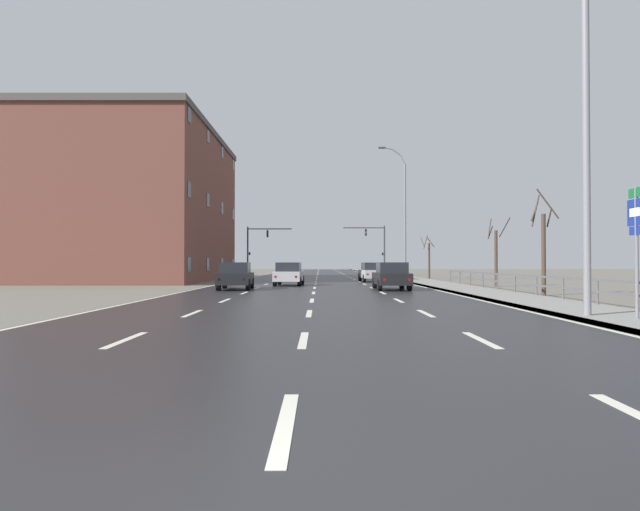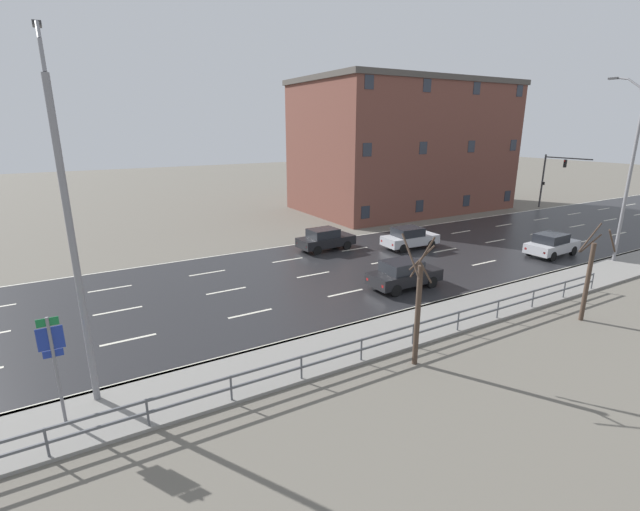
{
  "view_description": "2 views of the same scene",
  "coord_description": "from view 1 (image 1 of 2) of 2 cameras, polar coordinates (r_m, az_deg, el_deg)",
  "views": [
    {
      "loc": [
        0.33,
        -2.95,
        1.54
      ],
      "look_at": [
        0.27,
        46.5,
        2.24
      ],
      "focal_mm": 29.47,
      "sensor_mm": 36.0,
      "label": 1
    },
    {
      "loc": [
        22.0,
        11.27,
        8.57
      ],
      "look_at": [
        0.0,
        24.06,
        1.15
      ],
      "focal_mm": 24.97,
      "sensor_mm": 36.0,
      "label": 2
    }
  ],
  "objects": [
    {
      "name": "bare_tree_near",
      "position": [
        26.94,
        23.14,
        0.77
      ],
      "size": [
        1.12,
        1.17,
        4.99
      ],
      "color": "#423328",
      "rests_on": "ground"
    },
    {
      "name": "guardrail",
      "position": [
        24.97,
        22.51,
        -2.66
      ],
      "size": [
        0.07,
        30.47,
        1.0
      ],
      "color": "#515459",
      "rests_on": "ground"
    },
    {
      "name": "street_lamp_foreground",
      "position": [
        16.48,
        26.53,
        13.73
      ],
      "size": [
        2.47,
        0.24,
        11.53
      ],
      "color": "slate",
      "rests_on": "ground"
    },
    {
      "name": "traffic_signal_left",
      "position": [
        60.06,
        -6.89,
        1.31
      ],
      "size": [
        5.09,
        0.36,
        5.66
      ],
      "color": "#38383A",
      "rests_on": "ground"
    },
    {
      "name": "street_lamp_midground",
      "position": [
        45.56,
        9.11,
        4.38
      ],
      "size": [
        2.36,
        0.24,
        11.52
      ],
      "color": "slate",
      "rests_on": "ground"
    },
    {
      "name": "traffic_signal_right",
      "position": [
        61.98,
        6.25,
        1.38
      ],
      "size": [
        4.94,
        0.36,
        5.93
      ],
      "color": "#38383A",
      "rests_on": "ground"
    },
    {
      "name": "car_mid_centre",
      "position": [
        30.05,
        7.82,
        -2.2
      ],
      "size": [
        1.87,
        4.11,
        1.57
      ],
      "rotation": [
        0.0,
        0.0,
        0.01
      ],
      "color": "black",
      "rests_on": "ground"
    },
    {
      "name": "car_far_right",
      "position": [
        42.92,
        5.74,
        -1.79
      ],
      "size": [
        2.02,
        4.19,
        1.57
      ],
      "rotation": [
        0.0,
        0.0,
        0.06
      ],
      "color": "#B7B7BC",
      "rests_on": "ground"
    },
    {
      "name": "road_asphalt_strip",
      "position": [
        62.96,
        -0.24,
        -2.2
      ],
      "size": [
        14.0,
        120.0,
        0.03
      ],
      "color": "#232326",
      "rests_on": "ground"
    },
    {
      "name": "bare_tree_far",
      "position": [
        53.53,
        11.78,
        -0.29
      ],
      "size": [
        1.21,
        1.38,
        4.35
      ],
      "color": "#423328",
      "rests_on": "ground"
    },
    {
      "name": "highway_sign",
      "position": [
        15.62,
        31.17,
        1.85
      ],
      "size": [
        0.09,
        0.68,
        3.48
      ],
      "color": "slate",
      "rests_on": "ground"
    },
    {
      "name": "brick_building",
      "position": [
        48.87,
        -18.74,
        5.11
      ],
      "size": [
        13.21,
        21.42,
        13.06
      ],
      "color": "brown",
      "rests_on": "ground"
    },
    {
      "name": "sidewalk_right",
      "position": [
        63.48,
        7.4,
        -2.14
      ],
      "size": [
        3.0,
        120.0,
        0.12
      ],
      "color": "gray",
      "rests_on": "ground"
    },
    {
      "name": "ground_plane",
      "position": [
        50.97,
        -0.31,
        -2.61
      ],
      "size": [
        160.0,
        160.0,
        0.12
      ],
      "color": "#666056"
    },
    {
      "name": "car_distant",
      "position": [
        35.61,
        -3.32,
        -1.99
      ],
      "size": [
        1.97,
        4.17,
        1.57
      ],
      "rotation": [
        0.0,
        0.0,
        -0.04
      ],
      "color": "#B7B7BC",
      "rests_on": "ground"
    },
    {
      "name": "bare_tree_mid",
      "position": [
        35.96,
        18.63,
        0.09
      ],
      "size": [
        1.37,
        1.31,
        4.49
      ],
      "color": "#423328",
      "rests_on": "ground"
    },
    {
      "name": "car_near_left",
      "position": [
        30.45,
        -9.07,
        -2.18
      ],
      "size": [
        1.98,
        4.18,
        1.57
      ],
      "rotation": [
        0.0,
        0.0,
        0.05
      ],
      "color": "black",
      "rests_on": "ground"
    }
  ]
}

